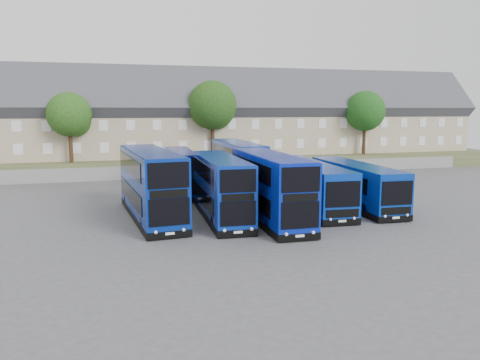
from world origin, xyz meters
name	(u,v)px	position (x,y,z in m)	size (l,w,h in m)	color
ground	(264,226)	(0.00, 0.00, 0.00)	(120.00, 120.00, 0.00)	#4B4B50
retaining_wall	(199,170)	(0.00, 24.00, 0.75)	(70.00, 0.40, 1.50)	slate
earth_bank	(185,160)	(0.00, 34.00, 1.00)	(80.00, 20.00, 2.00)	#454B2A
terrace_row	(235,119)	(6.00, 30.00, 6.60)	(66.00, 10.40, 11.20)	tan
dd_front_left	(151,185)	(-7.13, 4.28, 2.40)	(3.93, 12.47, 4.88)	navy
dd_front_mid	(221,189)	(-2.29, 2.91, 2.17)	(3.01, 11.20, 4.41)	#092BA6
dd_front_right	(270,188)	(0.91, 1.44, 2.30)	(2.96, 11.81, 4.67)	#0921A7
dd_rear_left	(181,173)	(-3.57, 13.76, 1.96)	(2.77, 10.16, 4.00)	navy
dd_rear_right	(238,167)	(1.98, 13.98, 2.29)	(2.81, 11.75, 4.66)	#082CA1
coach_east_a	(309,186)	(5.41, 4.80, 1.76)	(3.63, 13.24, 3.58)	#0833A4
coach_east_b	(355,185)	(9.29, 4.40, 1.68)	(3.23, 12.65, 3.43)	#082F9A
tree_west	(71,116)	(-13.85, 25.10, 7.05)	(4.80, 4.80, 7.65)	#382314
tree_mid	(213,107)	(2.15, 25.60, 8.07)	(5.76, 5.76, 9.18)	#382314
tree_east	(366,113)	(22.15, 25.10, 7.39)	(5.12, 5.12, 8.16)	#382314
tree_far	(377,110)	(28.15, 32.10, 7.73)	(5.44, 5.44, 8.67)	#382314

